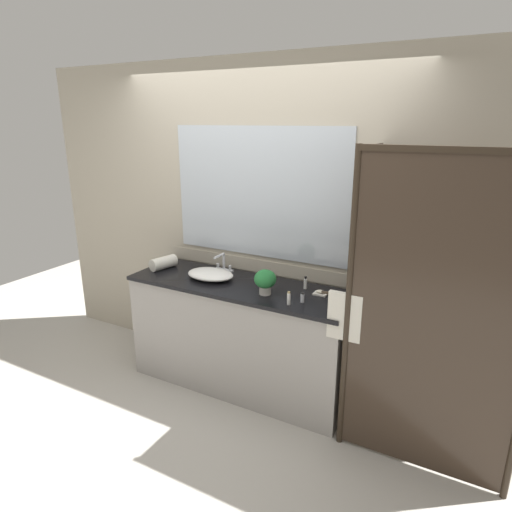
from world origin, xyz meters
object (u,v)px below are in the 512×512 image
sink_basin (210,274)px  soap_dish (320,293)px  faucet (223,265)px  rolled_towel_near_edge (163,263)px  amenity_bottle_shampoo (289,298)px  amenity_bottle_body_wash (305,283)px  amenity_bottle_lotion (302,298)px  potted_plant (265,280)px

sink_basin → soap_dish: bearing=5.9°
faucet → rolled_towel_near_edge: size_ratio=0.73×
amenity_bottle_shampoo → amenity_bottle_body_wash: (-0.01, 0.33, 0.00)m
soap_dish → rolled_towel_near_edge: bearing=-176.8°
soap_dish → amenity_bottle_lotion: size_ratio=1.39×
amenity_bottle_lotion → rolled_towel_near_edge: (-1.33, 0.11, 0.02)m
sink_basin → amenity_bottle_shampoo: bearing=-13.2°
soap_dish → sink_basin: bearing=-174.1°
sink_basin → amenity_bottle_body_wash: 0.78m
potted_plant → amenity_bottle_shampoo: potted_plant is taller
amenity_bottle_lotion → amenity_bottle_body_wash: size_ratio=0.73×
sink_basin → potted_plant: potted_plant is taller
amenity_bottle_body_wash → potted_plant: bearing=-132.4°
potted_plant → amenity_bottle_shampoo: 0.26m
amenity_bottle_shampoo → amenity_bottle_lotion: bearing=51.8°
soap_dish → amenity_bottle_body_wash: size_ratio=1.02×
sink_basin → amenity_bottle_lotion: (0.84, -0.10, -0.00)m
potted_plant → amenity_bottle_shampoo: size_ratio=1.96×
amenity_bottle_body_wash → rolled_towel_near_edge: bearing=-173.8°
soap_dish → amenity_bottle_lotion: bearing=-108.3°
potted_plant → faucet: bearing=152.6°
potted_plant → soap_dish: bearing=26.7°
soap_dish → amenity_bottle_body_wash: amenity_bottle_body_wash is taller
potted_plant → amenity_bottle_lotion: 0.31m
amenity_bottle_lotion → rolled_towel_near_edge: 1.34m
amenity_bottle_shampoo → rolled_towel_near_edge: (-1.27, 0.20, 0.01)m
sink_basin → rolled_towel_near_edge: bearing=178.2°
sink_basin → amenity_bottle_body_wash: size_ratio=4.02×
sink_basin → amenity_bottle_body_wash: amenity_bottle_body_wash is taller
amenity_bottle_shampoo → faucet: bearing=154.2°
faucet → amenity_bottle_body_wash: (0.76, -0.04, -0.01)m
potted_plant → amenity_bottle_shampoo: (0.23, -0.09, -0.06)m
faucet → rolled_towel_near_edge: 0.52m
faucet → potted_plant: (0.54, -0.28, 0.05)m
rolled_towel_near_edge → amenity_bottle_body_wash: bearing=6.2°
sink_basin → amenity_bottle_shampoo: (0.78, -0.18, 0.01)m
sink_basin → potted_plant: (0.54, -0.09, 0.07)m
amenity_bottle_shampoo → amenity_bottle_body_wash: amenity_bottle_body_wash is taller
amenity_bottle_shampoo → amenity_bottle_body_wash: bearing=92.1°
amenity_bottle_body_wash → soap_dish: bearing=-22.3°
faucet → amenity_bottle_lotion: (0.84, -0.29, -0.02)m
amenity_bottle_lotion → amenity_bottle_body_wash: 0.26m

